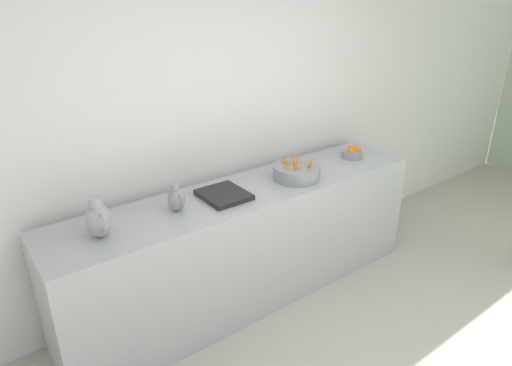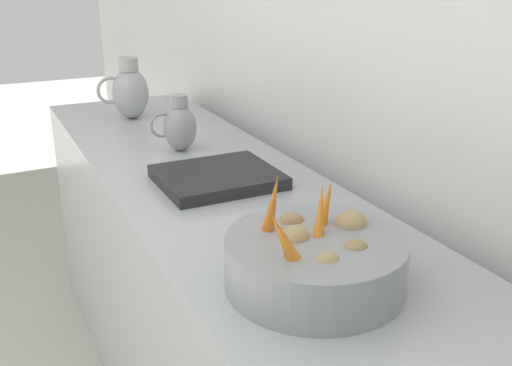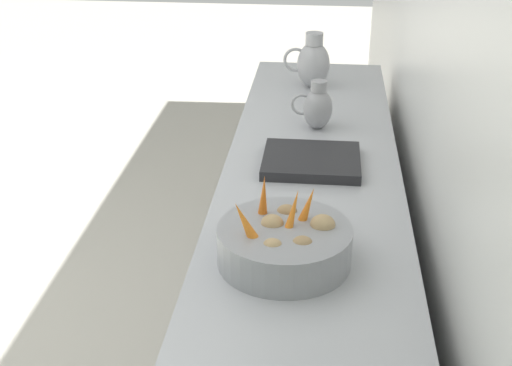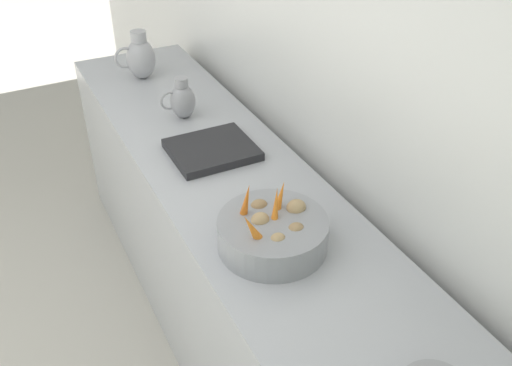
# 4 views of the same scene
# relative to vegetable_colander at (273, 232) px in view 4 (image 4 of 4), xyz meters

# --- Properties ---
(tile_wall_left) EXTENTS (0.10, 7.95, 3.00)m
(tile_wall_left) POSITION_rel_vegetable_colander_xyz_m (-0.48, 0.08, 0.51)
(tile_wall_left) COLOR white
(tile_wall_left) RESTS_ON ground_plane
(prep_counter) EXTENTS (0.62, 2.96, 0.93)m
(prep_counter) POSITION_rel_vegetable_colander_xyz_m (-0.06, -0.42, -0.52)
(prep_counter) COLOR #ADAFB5
(prep_counter) RESTS_ON ground_plane
(vegetable_colander) EXTENTS (0.36, 0.36, 0.24)m
(vegetable_colander) POSITION_rel_vegetable_colander_xyz_m (0.00, 0.00, 0.00)
(vegetable_colander) COLOR gray
(vegetable_colander) RESTS_ON prep_counter
(metal_pitcher_tall) EXTENTS (0.21, 0.15, 0.25)m
(metal_pitcher_tall) POSITION_rel_vegetable_colander_xyz_m (-0.03, -1.52, 0.06)
(metal_pitcher_tall) COLOR #A3A3A8
(metal_pitcher_tall) RESTS_ON prep_counter
(metal_pitcher_short) EXTENTS (0.17, 0.12, 0.20)m
(metal_pitcher_short) POSITION_rel_vegetable_colander_xyz_m (-0.06, -1.00, 0.03)
(metal_pitcher_short) COLOR #939399
(metal_pitcher_short) RESTS_ON prep_counter
(counter_sink_basin) EXTENTS (0.34, 0.30, 0.04)m
(counter_sink_basin) POSITION_rel_vegetable_colander_xyz_m (-0.05, -0.64, -0.04)
(counter_sink_basin) COLOR #232326
(counter_sink_basin) RESTS_ON prep_counter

